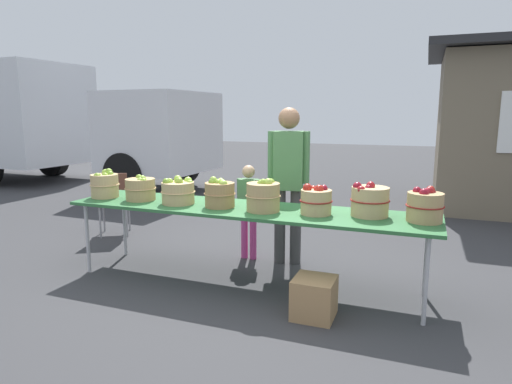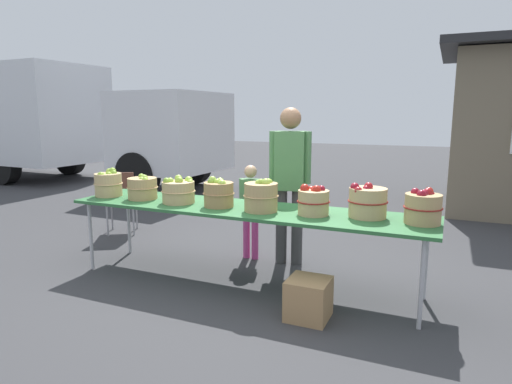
{
  "view_description": "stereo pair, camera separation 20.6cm",
  "coord_description": "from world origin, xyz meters",
  "px_view_note": "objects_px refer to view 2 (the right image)",
  "views": [
    {
      "loc": [
        1.56,
        -3.75,
        1.63
      ],
      "look_at": [
        0.0,
        0.3,
        0.85
      ],
      "focal_mm": 30.81,
      "sensor_mm": 36.0,
      "label": 1
    },
    {
      "loc": [
        1.75,
        -3.67,
        1.63
      ],
      "look_at": [
        0.0,
        0.3,
        0.85
      ],
      "focal_mm": 30.81,
      "sensor_mm": 36.0,
      "label": 2
    }
  ],
  "objects_px": {
    "apple_basket_green_1": "(142,188)",
    "apple_basket_red_0": "(313,201)",
    "apple_basket_red_2": "(423,207)",
    "apple_basket_green_2": "(179,191)",
    "box_truck": "(50,119)",
    "market_table": "(243,211)",
    "apple_basket_green_4": "(261,196)",
    "apple_basket_green_3": "(219,193)",
    "folding_chair": "(120,197)",
    "apple_basket_red_1": "(367,202)",
    "produce_crate": "(308,299)",
    "vendor_adult": "(290,174)",
    "apple_basket_green_0": "(108,184)",
    "child_customer": "(251,204)"
  },
  "relations": [
    {
      "from": "apple_basket_green_3",
      "to": "folding_chair",
      "type": "xyz_separation_m",
      "value": [
        -2.05,
        0.98,
        -0.37
      ]
    },
    {
      "from": "box_truck",
      "to": "apple_basket_green_3",
      "type": "bearing_deg",
      "value": -29.61
    },
    {
      "from": "vendor_adult",
      "to": "folding_chair",
      "type": "bearing_deg",
      "value": -16.8
    },
    {
      "from": "market_table",
      "to": "box_truck",
      "type": "distance_m",
      "value": 8.3
    },
    {
      "from": "apple_basket_red_1",
      "to": "box_truck",
      "type": "xyz_separation_m",
      "value": [
        -8.29,
        4.07,
        0.6
      ]
    },
    {
      "from": "apple_basket_red_0",
      "to": "apple_basket_red_2",
      "type": "relative_size",
      "value": 0.95
    },
    {
      "from": "market_table",
      "to": "apple_basket_green_4",
      "type": "xyz_separation_m",
      "value": [
        0.21,
        -0.07,
        0.17
      ]
    },
    {
      "from": "market_table",
      "to": "child_customer",
      "type": "xyz_separation_m",
      "value": [
        -0.24,
        0.7,
        -0.09
      ]
    },
    {
      "from": "market_table",
      "to": "apple_basket_green_2",
      "type": "bearing_deg",
      "value": -175.51
    },
    {
      "from": "apple_basket_green_1",
      "to": "box_truck",
      "type": "height_order",
      "value": "box_truck"
    },
    {
      "from": "apple_basket_green_3",
      "to": "apple_basket_red_2",
      "type": "xyz_separation_m",
      "value": [
        1.82,
        0.09,
        0.0
      ]
    },
    {
      "from": "child_customer",
      "to": "folding_chair",
      "type": "relative_size",
      "value": 1.24
    },
    {
      "from": "child_customer",
      "to": "apple_basket_green_1",
      "type": "bearing_deg",
      "value": 42.13
    },
    {
      "from": "apple_basket_green_1",
      "to": "produce_crate",
      "type": "distance_m",
      "value": 2.11
    },
    {
      "from": "apple_basket_green_0",
      "to": "apple_basket_green_1",
      "type": "xyz_separation_m",
      "value": [
        0.44,
        0.01,
        -0.02
      ]
    },
    {
      "from": "apple_basket_green_2",
      "to": "apple_basket_red_2",
      "type": "relative_size",
      "value": 1.11
    },
    {
      "from": "folding_chair",
      "to": "apple_basket_green_1",
      "type": "bearing_deg",
      "value": 107.89
    },
    {
      "from": "apple_basket_red_0",
      "to": "apple_basket_green_4",
      "type": "bearing_deg",
      "value": -173.81
    },
    {
      "from": "apple_basket_green_3",
      "to": "apple_basket_green_4",
      "type": "relative_size",
      "value": 0.94
    },
    {
      "from": "apple_basket_green_1",
      "to": "apple_basket_green_2",
      "type": "relative_size",
      "value": 0.94
    },
    {
      "from": "apple_basket_green_4",
      "to": "apple_basket_green_0",
      "type": "bearing_deg",
      "value": 179.22
    },
    {
      "from": "apple_basket_green_0",
      "to": "apple_basket_red_1",
      "type": "height_order",
      "value": "apple_basket_red_1"
    },
    {
      "from": "apple_basket_red_1",
      "to": "apple_basket_red_2",
      "type": "height_order",
      "value": "apple_basket_red_1"
    },
    {
      "from": "apple_basket_green_1",
      "to": "box_truck",
      "type": "bearing_deg",
      "value": 145.16
    },
    {
      "from": "apple_basket_green_4",
      "to": "apple_basket_red_0",
      "type": "relative_size",
      "value": 1.11
    },
    {
      "from": "market_table",
      "to": "apple_basket_red_1",
      "type": "height_order",
      "value": "apple_basket_red_1"
    },
    {
      "from": "child_customer",
      "to": "folding_chair",
      "type": "bearing_deg",
      "value": -3.66
    },
    {
      "from": "apple_basket_green_2",
      "to": "vendor_adult",
      "type": "distance_m",
      "value": 1.19
    },
    {
      "from": "apple_basket_red_2",
      "to": "apple_basket_green_2",
      "type": "bearing_deg",
      "value": -177.79
    },
    {
      "from": "apple_basket_green_1",
      "to": "vendor_adult",
      "type": "height_order",
      "value": "vendor_adult"
    },
    {
      "from": "apple_basket_green_1",
      "to": "produce_crate",
      "type": "relative_size",
      "value": 0.98
    },
    {
      "from": "apple_basket_red_2",
      "to": "folding_chair",
      "type": "relative_size",
      "value": 0.36
    },
    {
      "from": "apple_basket_red_2",
      "to": "market_table",
      "type": "bearing_deg",
      "value": -178.78
    },
    {
      "from": "apple_basket_green_2",
      "to": "box_truck",
      "type": "relative_size",
      "value": 0.04
    },
    {
      "from": "apple_basket_red_2",
      "to": "box_truck",
      "type": "bearing_deg",
      "value": 154.79
    },
    {
      "from": "apple_basket_green_2",
      "to": "folding_chair",
      "type": "bearing_deg",
      "value": 148.37
    },
    {
      "from": "apple_basket_green_0",
      "to": "apple_basket_green_3",
      "type": "xyz_separation_m",
      "value": [
        1.35,
        -0.01,
        -0.0
      ]
    },
    {
      "from": "apple_basket_red_0",
      "to": "apple_basket_red_2",
      "type": "height_order",
      "value": "apple_basket_red_2"
    },
    {
      "from": "folding_chair",
      "to": "apple_basket_green_2",
      "type": "bearing_deg",
      "value": 116.44
    },
    {
      "from": "apple_basket_red_2",
      "to": "produce_crate",
      "type": "relative_size",
      "value": 0.93
    },
    {
      "from": "apple_basket_green_0",
      "to": "apple_basket_red_0",
      "type": "xyz_separation_m",
      "value": [
        2.27,
        0.03,
        -0.01
      ]
    },
    {
      "from": "apple_basket_red_1",
      "to": "apple_basket_green_4",
      "type": "bearing_deg",
      "value": -171.03
    },
    {
      "from": "market_table",
      "to": "vendor_adult",
      "type": "height_order",
      "value": "vendor_adult"
    },
    {
      "from": "market_table",
      "to": "apple_basket_green_3",
      "type": "height_order",
      "value": "apple_basket_green_3"
    },
    {
      "from": "apple_basket_red_0",
      "to": "apple_basket_red_1",
      "type": "distance_m",
      "value": 0.46
    },
    {
      "from": "apple_basket_green_2",
      "to": "apple_basket_green_4",
      "type": "xyz_separation_m",
      "value": [
        0.9,
        -0.02,
        0.02
      ]
    },
    {
      "from": "child_customer",
      "to": "apple_basket_green_3",
      "type": "bearing_deg",
      "value": 93.41
    },
    {
      "from": "apple_basket_green_0",
      "to": "apple_basket_green_2",
      "type": "distance_m",
      "value": 0.9
    },
    {
      "from": "apple_basket_green_1",
      "to": "apple_basket_red_0",
      "type": "xyz_separation_m",
      "value": [
        1.83,
        0.02,
        0.0
      ]
    },
    {
      "from": "apple_basket_green_3",
      "to": "apple_basket_red_1",
      "type": "relative_size",
      "value": 0.89
    }
  ]
}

